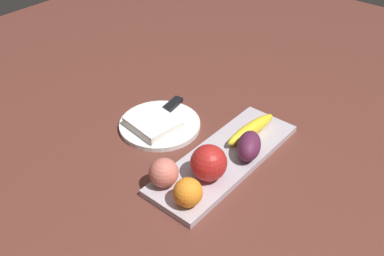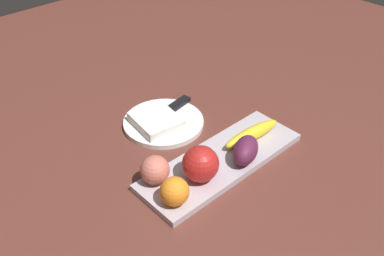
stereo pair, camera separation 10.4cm
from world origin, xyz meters
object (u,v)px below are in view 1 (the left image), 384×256
(banana, at_px, (252,130))
(peach, at_px, (164,173))
(orange_near_apple, at_px, (188,192))
(dinner_plate, at_px, (160,124))
(folded_napkin, at_px, (153,123))
(fruit_tray, at_px, (227,159))
(knife, at_px, (167,109))
(apple, at_px, (209,163))
(grape_bunch, at_px, (249,146))

(banana, xyz_separation_m, peach, (0.26, -0.05, 0.02))
(orange_near_apple, distance_m, dinner_plate, 0.30)
(folded_napkin, bearing_deg, dinner_plate, 180.00)
(fruit_tray, relative_size, folded_napkin, 3.50)
(banana, height_order, peach, peach)
(orange_near_apple, relative_size, knife, 0.34)
(folded_napkin, xyz_separation_m, knife, (-0.08, -0.02, -0.01))
(dinner_plate, distance_m, folded_napkin, 0.03)
(apple, bearing_deg, grape_bunch, 167.29)
(fruit_tray, distance_m, apple, 0.10)
(banana, bearing_deg, knife, 107.99)
(grape_bunch, bearing_deg, knife, -93.64)
(banana, distance_m, knife, 0.24)
(fruit_tray, relative_size, apple, 5.18)
(knife, bearing_deg, grape_bunch, 76.92)
(banana, xyz_separation_m, dinner_plate, (0.10, -0.21, -0.03))
(banana, height_order, folded_napkin, banana)
(peach, bearing_deg, dinner_plate, -134.23)
(fruit_tray, height_order, dinner_plate, fruit_tray)
(fruit_tray, distance_m, dinner_plate, 0.21)
(banana, relative_size, knife, 0.92)
(fruit_tray, relative_size, dinner_plate, 1.99)
(banana, relative_size, folded_napkin, 1.40)
(orange_near_apple, bearing_deg, folded_napkin, -121.03)
(grape_bunch, height_order, dinner_plate, grape_bunch)
(peach, bearing_deg, grape_bunch, 156.42)
(fruit_tray, relative_size, banana, 2.49)
(orange_near_apple, relative_size, peach, 0.96)
(orange_near_apple, height_order, peach, peach)
(orange_near_apple, bearing_deg, banana, -174.24)
(orange_near_apple, distance_m, knife, 0.34)
(dinner_plate, bearing_deg, orange_near_apple, 54.60)
(apple, bearing_deg, orange_near_apple, 10.83)
(dinner_plate, distance_m, knife, 0.06)
(banana, bearing_deg, apple, -171.39)
(banana, distance_m, dinner_plate, 0.24)
(banana, relative_size, peach, 2.62)
(fruit_tray, height_order, orange_near_apple, orange_near_apple)
(peach, xyz_separation_m, grape_bunch, (-0.19, 0.08, -0.00))
(apple, relative_size, folded_napkin, 0.68)
(knife, bearing_deg, apple, 52.05)
(fruit_tray, xyz_separation_m, knife, (-0.05, -0.24, 0.01))
(grape_bunch, distance_m, dinner_plate, 0.25)
(folded_napkin, bearing_deg, apple, 75.84)
(grape_bunch, relative_size, knife, 0.50)
(peach, height_order, knife, peach)
(peach, distance_m, folded_napkin, 0.21)
(grape_bunch, xyz_separation_m, knife, (-0.02, -0.27, -0.03))
(apple, relative_size, peach, 1.26)
(fruit_tray, distance_m, knife, 0.24)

